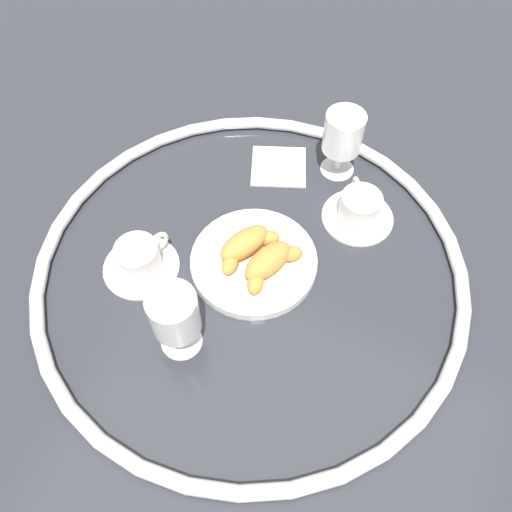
{
  "coord_description": "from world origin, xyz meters",
  "views": [
    {
      "loc": [
        0.44,
        0.21,
        0.79
      ],
      "look_at": [
        -0.01,
        0.0,
        0.03
      ],
      "focal_mm": 36.61,
      "sensor_mm": 36.0,
      "label": 1
    }
  ],
  "objects_px": {
    "croissant_large": "(245,245)",
    "folded_napkin": "(279,166)",
    "juice_glass_left": "(175,315)",
    "coffee_cup_near": "(359,209)",
    "coffee_cup_far": "(140,259)",
    "juice_glass_right": "(343,135)",
    "croissant_small": "(269,263)",
    "pastry_plate": "(256,262)"
  },
  "relations": [
    {
      "from": "pastry_plate",
      "to": "folded_napkin",
      "type": "xyz_separation_m",
      "value": [
        -0.24,
        -0.06,
        -0.01
      ]
    },
    {
      "from": "pastry_plate",
      "to": "croissant_small",
      "type": "relative_size",
      "value": 1.78
    },
    {
      "from": "croissant_large",
      "to": "folded_napkin",
      "type": "xyz_separation_m",
      "value": [
        -0.23,
        -0.03,
        -0.04
      ]
    },
    {
      "from": "pastry_plate",
      "to": "folded_napkin",
      "type": "relative_size",
      "value": 2.06
    },
    {
      "from": "folded_napkin",
      "to": "juice_glass_left",
      "type": "bearing_deg",
      "value": 1.2
    },
    {
      "from": "juice_glass_left",
      "to": "juice_glass_right",
      "type": "bearing_deg",
      "value": 167.71
    },
    {
      "from": "coffee_cup_near",
      "to": "folded_napkin",
      "type": "relative_size",
      "value": 1.24
    },
    {
      "from": "juice_glass_left",
      "to": "folded_napkin",
      "type": "height_order",
      "value": "juice_glass_left"
    },
    {
      "from": "croissant_small",
      "to": "juice_glass_right",
      "type": "xyz_separation_m",
      "value": [
        -0.29,
        0.02,
        0.05
      ]
    },
    {
      "from": "juice_glass_right",
      "to": "folded_napkin",
      "type": "bearing_deg",
      "value": -68.31
    },
    {
      "from": "coffee_cup_near",
      "to": "folded_napkin",
      "type": "xyz_separation_m",
      "value": [
        -0.06,
        -0.19,
        -0.02
      ]
    },
    {
      "from": "croissant_large",
      "to": "juice_glass_right",
      "type": "relative_size",
      "value": 0.88
    },
    {
      "from": "croissant_small",
      "to": "coffee_cup_near",
      "type": "height_order",
      "value": "croissant_small"
    },
    {
      "from": "coffee_cup_near",
      "to": "coffee_cup_far",
      "type": "bearing_deg",
      "value": -49.5
    },
    {
      "from": "pastry_plate",
      "to": "juice_glass_right",
      "type": "height_order",
      "value": "juice_glass_right"
    },
    {
      "from": "croissant_small",
      "to": "coffee_cup_far",
      "type": "xyz_separation_m",
      "value": [
        0.08,
        -0.21,
        -0.01
      ]
    },
    {
      "from": "coffee_cup_near",
      "to": "coffee_cup_far",
      "type": "xyz_separation_m",
      "value": [
        0.27,
        -0.31,
        0.0
      ]
    },
    {
      "from": "juice_glass_left",
      "to": "croissant_large",
      "type": "bearing_deg",
      "value": 172.51
    },
    {
      "from": "coffee_cup_far",
      "to": "juice_glass_left",
      "type": "bearing_deg",
      "value": 54.44
    },
    {
      "from": "folded_napkin",
      "to": "coffee_cup_far",
      "type": "bearing_deg",
      "value": -21.12
    },
    {
      "from": "coffee_cup_far",
      "to": "folded_napkin",
      "type": "bearing_deg",
      "value": 158.88
    },
    {
      "from": "juice_glass_right",
      "to": "coffee_cup_near",
      "type": "bearing_deg",
      "value": 37.24
    },
    {
      "from": "croissant_large",
      "to": "coffee_cup_far",
      "type": "relative_size",
      "value": 0.91
    },
    {
      "from": "croissant_large",
      "to": "croissant_small",
      "type": "relative_size",
      "value": 0.97
    },
    {
      "from": "coffee_cup_far",
      "to": "juice_glass_right",
      "type": "relative_size",
      "value": 0.97
    },
    {
      "from": "pastry_plate",
      "to": "juice_glass_right",
      "type": "relative_size",
      "value": 1.62
    },
    {
      "from": "croissant_large",
      "to": "folded_napkin",
      "type": "relative_size",
      "value": 1.12
    },
    {
      "from": "croissant_large",
      "to": "juice_glass_left",
      "type": "distance_m",
      "value": 0.2
    },
    {
      "from": "coffee_cup_near",
      "to": "juice_glass_right",
      "type": "bearing_deg",
      "value": -142.76
    },
    {
      "from": "folded_napkin",
      "to": "coffee_cup_near",
      "type": "bearing_deg",
      "value": 72.86
    },
    {
      "from": "pastry_plate",
      "to": "croissant_small",
      "type": "bearing_deg",
      "value": 72.27
    },
    {
      "from": "croissant_large",
      "to": "coffee_cup_far",
      "type": "xyz_separation_m",
      "value": [
        0.1,
        -0.16,
        -0.01
      ]
    },
    {
      "from": "pastry_plate",
      "to": "folded_napkin",
      "type": "distance_m",
      "value": 0.24
    },
    {
      "from": "juice_glass_left",
      "to": "folded_napkin",
      "type": "xyz_separation_m",
      "value": [
        -0.42,
        -0.01,
        -0.09
      ]
    },
    {
      "from": "pastry_plate",
      "to": "coffee_cup_near",
      "type": "xyz_separation_m",
      "value": [
        -0.18,
        0.13,
        0.01
      ]
    },
    {
      "from": "pastry_plate",
      "to": "coffee_cup_near",
      "type": "distance_m",
      "value": 0.22
    },
    {
      "from": "pastry_plate",
      "to": "coffee_cup_near",
      "type": "bearing_deg",
      "value": 143.94
    },
    {
      "from": "croissant_small",
      "to": "coffee_cup_near",
      "type": "distance_m",
      "value": 0.21
    },
    {
      "from": "croissant_large",
      "to": "coffee_cup_near",
      "type": "distance_m",
      "value": 0.23
    },
    {
      "from": "croissant_large",
      "to": "juice_glass_left",
      "type": "bearing_deg",
      "value": -7.49
    },
    {
      "from": "juice_glass_left",
      "to": "juice_glass_right",
      "type": "relative_size",
      "value": 1.0
    },
    {
      "from": "pastry_plate",
      "to": "coffee_cup_far",
      "type": "xyz_separation_m",
      "value": [
        0.09,
        -0.18,
        0.01
      ]
    }
  ]
}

